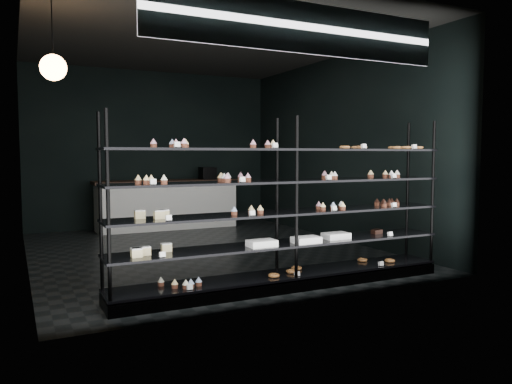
% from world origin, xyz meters
% --- Properties ---
extents(room, '(5.01, 6.01, 3.20)m').
position_xyz_m(room, '(0.00, 0.00, 1.60)').
color(room, black).
rests_on(room, ground).
extents(display_shelf, '(4.00, 0.50, 1.91)m').
position_xyz_m(display_shelf, '(0.06, -2.45, 0.63)').
color(display_shelf, black).
rests_on(display_shelf, room).
extents(signage, '(3.30, 0.05, 0.50)m').
position_xyz_m(signage, '(0.00, -2.93, 2.75)').
color(signage, '#0C183E').
rests_on(signage, room).
extents(pendant_lamp, '(0.28, 0.28, 0.87)m').
position_xyz_m(pendant_lamp, '(-2.20, -1.29, 2.45)').
color(pendant_lamp, black).
rests_on(pendant_lamp, room).
extents(service_counter, '(2.88, 0.65, 1.23)m').
position_xyz_m(service_counter, '(0.16, 2.50, 0.50)').
color(service_counter, white).
rests_on(service_counter, room).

